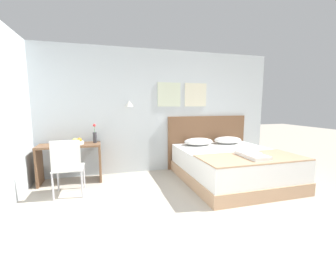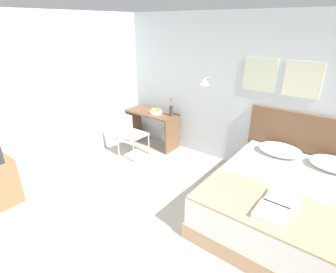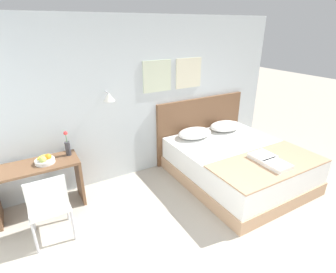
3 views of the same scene
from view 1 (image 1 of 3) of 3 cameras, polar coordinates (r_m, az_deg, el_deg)
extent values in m
plane|color=#B2A899|center=(2.61, 12.79, -26.91)|extent=(24.00, 24.00, 0.00)
cube|color=silver|center=(4.98, -3.73, 6.30)|extent=(5.58, 0.06, 2.65)
cube|color=beige|center=(5.03, 0.29, 10.61)|extent=(0.52, 0.02, 0.52)
cube|color=beige|center=(5.24, 7.02, 10.45)|extent=(0.52, 0.02, 0.52)
cylinder|color=#B2B2B7|center=(4.78, -9.99, 8.81)|extent=(0.02, 0.16, 0.02)
cone|color=white|center=(4.69, -9.85, 8.21)|extent=(0.17, 0.17, 0.12)
cube|color=tan|center=(4.63, 15.69, -9.47)|extent=(1.82, 2.09, 0.22)
cube|color=white|center=(4.55, 15.84, -5.89)|extent=(1.79, 2.05, 0.38)
cube|color=brown|center=(5.43, 9.92, -1.28)|extent=(1.94, 0.06, 1.21)
ellipsoid|color=white|center=(4.99, 7.75, -1.28)|extent=(0.65, 0.46, 0.16)
ellipsoid|color=white|center=(5.32, 14.92, -0.89)|extent=(0.65, 0.46, 0.16)
cube|color=tan|center=(4.01, 20.55, -5.04)|extent=(1.77, 0.84, 0.02)
cube|color=white|center=(4.13, 19.63, -4.02)|extent=(0.34, 0.31, 0.06)
cube|color=white|center=(3.89, 21.78, -4.90)|extent=(0.30, 0.33, 0.06)
cube|color=brown|center=(4.64, -23.75, -2.06)|extent=(1.12, 0.49, 0.03)
cube|color=brown|center=(4.82, -29.93, -6.59)|extent=(0.04, 0.45, 0.70)
cube|color=brown|center=(4.68, -16.85, -6.26)|extent=(0.04, 0.45, 0.70)
cube|color=white|center=(4.09, -23.92, -7.30)|extent=(0.47, 0.47, 0.02)
cube|color=white|center=(3.82, -24.57, -4.51)|extent=(0.43, 0.03, 0.48)
cylinder|color=#B7B7BC|center=(4.39, -26.16, -9.52)|extent=(0.03, 0.03, 0.44)
cylinder|color=#B7B7BC|center=(4.33, -20.54, -9.41)|extent=(0.03, 0.03, 0.44)
cylinder|color=#B7B7BC|center=(3.99, -27.22, -11.34)|extent=(0.03, 0.03, 0.44)
cylinder|color=#B7B7BC|center=(3.93, -21.00, -11.27)|extent=(0.03, 0.03, 0.44)
cylinder|color=silver|center=(4.60, -22.18, -1.49)|extent=(0.26, 0.26, 0.05)
sphere|color=orange|center=(4.60, -21.58, -0.83)|extent=(0.09, 0.09, 0.09)
ellipsoid|color=yellow|center=(4.64, -22.33, -0.88)|extent=(0.17, 0.12, 0.06)
sphere|color=#B2C156|center=(4.55, -22.56, -0.94)|extent=(0.09, 0.09, 0.09)
cylinder|color=#333338|center=(4.65, -18.08, -0.25)|extent=(0.07, 0.07, 0.21)
cylinder|color=#3D7538|center=(4.63, -18.17, 1.87)|extent=(0.01, 0.01, 0.14)
sphere|color=#DB3838|center=(4.62, -18.21, 2.73)|extent=(0.06, 0.06, 0.06)
camera|label=2|loc=(3.06, 64.48, 22.17)|focal=28.00mm
camera|label=3|loc=(1.49, -56.52, 46.74)|focal=28.00mm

